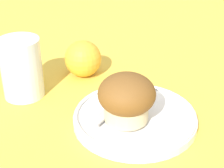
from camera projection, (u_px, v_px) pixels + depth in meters
ground_plane at (138, 121)px, 0.62m from camera, size 3.00×3.00×0.00m
plate at (133, 117)px, 0.61m from camera, size 0.20×0.20×0.02m
muffin at (126, 98)px, 0.57m from camera, size 0.09×0.09×0.08m
cream_ramekin at (134, 89)px, 0.65m from camera, size 0.05×0.05×0.02m
berry_pair at (124, 98)px, 0.63m from camera, size 0.03×0.02×0.02m
butter_knife at (120, 101)px, 0.63m from camera, size 0.16×0.05×0.00m
orange_fruit at (83, 59)px, 0.74m from camera, size 0.07×0.07×0.07m
juice_glass at (22, 68)px, 0.67m from camera, size 0.07×0.07×0.11m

